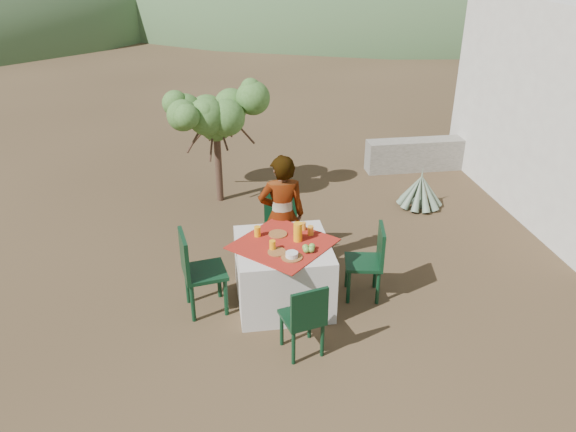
# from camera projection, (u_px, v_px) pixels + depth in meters

# --- Properties ---
(ground) EXTENTS (160.00, 160.00, 0.00)m
(ground) POSITION_uv_depth(u_px,v_px,m) (255.00, 291.00, 6.62)
(ground) COLOR #362718
(ground) RESTS_ON ground
(table) EXTENTS (1.30, 1.30, 0.76)m
(table) POSITION_uv_depth(u_px,v_px,m) (283.00, 273.00, 6.28)
(table) COLOR silver
(table) RESTS_ON ground
(chair_far) EXTENTS (0.48, 0.48, 0.91)m
(chair_far) POSITION_uv_depth(u_px,v_px,m) (281.00, 222.00, 7.11)
(chair_far) COLOR black
(chair_far) RESTS_ON ground
(chair_near) EXTENTS (0.46, 0.46, 0.83)m
(chair_near) POSITION_uv_depth(u_px,v_px,m) (305.00, 317.00, 5.43)
(chair_near) COLOR black
(chair_near) RESTS_ON ground
(chair_left) EXTENTS (0.52, 0.52, 0.97)m
(chair_left) POSITION_uv_depth(u_px,v_px,m) (197.00, 269.00, 6.06)
(chair_left) COLOR black
(chair_left) RESTS_ON ground
(chair_right) EXTENTS (0.48, 0.48, 0.89)m
(chair_right) POSITION_uv_depth(u_px,v_px,m) (370.00, 259.00, 6.34)
(chair_right) COLOR black
(chair_right) RESTS_ON ground
(person) EXTENTS (0.56, 0.37, 1.54)m
(person) POSITION_uv_depth(u_px,v_px,m) (282.00, 216.00, 6.68)
(person) COLOR #8C6651
(person) RESTS_ON ground
(shrub_tree) EXTENTS (1.40, 1.38, 1.65)m
(shrub_tree) POSITION_uv_depth(u_px,v_px,m) (219.00, 119.00, 8.36)
(shrub_tree) COLOR #4B3425
(shrub_tree) RESTS_ON ground
(agave) EXTENTS (0.68, 0.70, 0.73)m
(agave) POSITION_uv_depth(u_px,v_px,m) (420.00, 191.00, 8.58)
(agave) COLOR slate
(agave) RESTS_ON ground
(stone_wall) EXTENTS (2.60, 0.35, 0.55)m
(stone_wall) POSITION_uv_depth(u_px,v_px,m) (438.00, 154.00, 9.97)
(stone_wall) COLOR gray
(stone_wall) RESTS_ON ground
(plate_far) EXTENTS (0.21, 0.21, 0.01)m
(plate_far) POSITION_uv_depth(u_px,v_px,m) (278.00, 234.00, 6.28)
(plate_far) COLOR brown
(plate_far) RESTS_ON table
(plate_near) EXTENTS (0.20, 0.20, 0.01)m
(plate_near) POSITION_uv_depth(u_px,v_px,m) (277.00, 252.00, 5.93)
(plate_near) COLOR brown
(plate_near) RESTS_ON table
(glass_far) EXTENTS (0.07, 0.07, 0.12)m
(glass_far) POSITION_uv_depth(u_px,v_px,m) (257.00, 231.00, 6.23)
(glass_far) COLOR #FFA110
(glass_far) RESTS_ON table
(glass_near) EXTENTS (0.07, 0.07, 0.11)m
(glass_near) POSITION_uv_depth(u_px,v_px,m) (272.00, 245.00, 5.96)
(glass_near) COLOR #FFA110
(glass_near) RESTS_ON table
(juice_pitcher) EXTENTS (0.10, 0.10, 0.21)m
(juice_pitcher) POSITION_uv_depth(u_px,v_px,m) (298.00, 232.00, 6.11)
(juice_pitcher) COLOR #FFA110
(juice_pitcher) RESTS_ON table
(bowl_plate) EXTENTS (0.23, 0.23, 0.01)m
(bowl_plate) POSITION_uv_depth(u_px,v_px,m) (292.00, 257.00, 5.84)
(bowl_plate) COLOR brown
(bowl_plate) RESTS_ON table
(white_bowl) EXTENTS (0.13, 0.13, 0.05)m
(white_bowl) POSITION_uv_depth(u_px,v_px,m) (292.00, 255.00, 5.82)
(white_bowl) COLOR silver
(white_bowl) RESTS_ON bowl_plate
(jar_left) EXTENTS (0.07, 0.07, 0.11)m
(jar_left) POSITION_uv_depth(u_px,v_px,m) (311.00, 230.00, 6.26)
(jar_left) COLOR orange
(jar_left) RESTS_ON table
(jar_right) EXTENTS (0.06, 0.06, 0.09)m
(jar_right) POSITION_uv_depth(u_px,v_px,m) (304.00, 226.00, 6.37)
(jar_right) COLOR orange
(jar_right) RESTS_ON table
(napkin_holder) EXTENTS (0.09, 0.06, 0.10)m
(napkin_holder) POSITION_uv_depth(u_px,v_px,m) (298.00, 234.00, 6.20)
(napkin_holder) COLOR silver
(napkin_holder) RESTS_ON table
(fruit_cluster) EXTENTS (0.14, 0.13, 0.07)m
(fruit_cluster) POSITION_uv_depth(u_px,v_px,m) (309.00, 248.00, 5.94)
(fruit_cluster) COLOR #689D39
(fruit_cluster) RESTS_ON table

